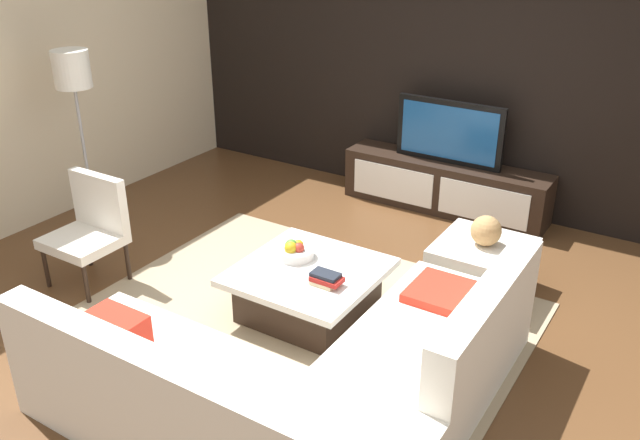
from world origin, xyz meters
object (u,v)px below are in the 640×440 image
(television, at_px, (449,132))
(coffee_table, at_px, (309,290))
(ottoman, at_px, (482,267))
(book_stack, at_px, (326,279))
(accent_chair_near, at_px, (91,224))
(media_console, at_px, (445,186))
(decorative_ball, at_px, (486,231))
(sectional_couch, at_px, (304,384))
(floor_lamp, at_px, (73,81))
(fruit_bowl, at_px, (295,251))

(television, bearing_deg, coffee_table, -92.49)
(ottoman, relative_size, book_stack, 3.16)
(coffee_table, relative_size, accent_chair_near, 1.15)
(media_console, bearing_deg, accent_chair_near, -123.50)
(coffee_table, relative_size, ottoman, 1.43)
(coffee_table, bearing_deg, decorative_ball, 46.69)
(sectional_couch, distance_m, floor_lamp, 3.49)
(floor_lamp, height_order, ottoman, floor_lamp)
(sectional_couch, bearing_deg, ottoman, 80.22)
(media_console, xyz_separation_m, television, (-0.00, 0.00, 0.55))
(television, relative_size, accent_chair_near, 1.22)
(television, height_order, floor_lamp, floor_lamp)
(accent_chair_near, bearing_deg, book_stack, 16.34)
(floor_lamp, height_order, fruit_bowl, floor_lamp)
(decorative_ball, bearing_deg, coffee_table, -133.31)
(sectional_couch, relative_size, floor_lamp, 1.43)
(television, bearing_deg, accent_chair_near, -123.49)
(ottoman, distance_m, decorative_ball, 0.32)
(accent_chair_near, distance_m, ottoman, 3.09)
(media_console, bearing_deg, decorative_ball, -56.44)
(sectional_couch, bearing_deg, media_console, 98.83)
(media_console, bearing_deg, coffee_table, -92.49)
(fruit_bowl, bearing_deg, decorative_ball, 38.84)
(fruit_bowl, distance_m, book_stack, 0.46)
(book_stack, bearing_deg, coffee_table, 151.73)
(decorative_ball, bearing_deg, book_stack, -122.99)
(floor_lamp, bearing_deg, sectional_couch, -20.12)
(media_console, bearing_deg, television, 90.00)
(coffee_table, height_order, fruit_bowl, fruit_bowl)
(floor_lamp, bearing_deg, accent_chair_near, -39.66)
(fruit_bowl, height_order, decorative_ball, decorative_ball)
(sectional_couch, height_order, decorative_ball, sectional_couch)
(sectional_couch, bearing_deg, floor_lamp, 159.88)
(television, relative_size, ottoman, 1.51)
(ottoman, distance_m, book_stack, 1.36)
(television, relative_size, book_stack, 4.78)
(coffee_table, height_order, accent_chair_near, accent_chair_near)
(coffee_table, bearing_deg, fruit_bowl, 152.21)
(television, xyz_separation_m, coffee_table, (-0.10, -2.30, -0.60))
(decorative_ball, bearing_deg, accent_chair_near, -151.05)
(floor_lamp, xyz_separation_m, ottoman, (3.45, 0.85, -1.19))
(sectional_couch, relative_size, accent_chair_near, 2.73)
(sectional_couch, bearing_deg, coffee_table, 121.83)
(ottoman, xyz_separation_m, fruit_bowl, (-1.14, -0.91, 0.23))
(television, height_order, decorative_ball, television)
(book_stack, bearing_deg, floor_lamp, 174.22)
(accent_chair_near, bearing_deg, media_console, 62.48)
(sectional_couch, distance_m, fruit_bowl, 1.35)
(accent_chair_near, xyz_separation_m, floor_lamp, (-0.76, 0.63, 0.90))
(accent_chair_near, bearing_deg, fruit_bowl, 26.21)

